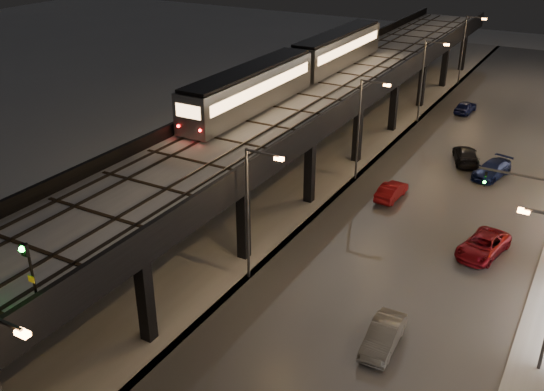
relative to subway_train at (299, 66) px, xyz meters
The scene contains 18 objects.
road_surface 18.02m from the subway_train, ahead, with size 17.00×120.00×0.06m, color #46474D.
under_viaduct_pavement 8.65m from the subway_train, ahead, with size 11.00×120.00×0.06m, color #9FA1A8.
elevated_viaduct 4.83m from the subway_train, 51.38° to the right, with size 9.00×100.00×6.30m.
viaduct_trackbed 4.35m from the subway_train, 50.32° to the right, with size 8.40×100.00×0.32m.
viaduct_parapet_streetside 7.61m from the subway_train, 23.47° to the right, with size 0.30×100.00×1.10m, color black.
viaduct_parapet_far 3.80m from the subway_train, 121.88° to the right, with size 0.30×100.00×1.10m, color black.
streetlight_left_1 23.61m from the subway_train, 69.83° to the right, with size 2.57×0.28×9.00m.
streetlight_left_2 9.51m from the subway_train, 26.21° to the right, with size 2.57×0.28×9.00m.
streetlight_left_3 16.47m from the subway_train, 60.08° to the left, with size 2.57×0.28×9.00m.
streetlight_left_4 33.17m from the subway_train, 75.85° to the left, with size 2.57×0.28×9.00m.
subway_train is the anchor object (origin of this frame).
rail_signal 37.25m from the subway_train, 80.10° to the right, with size 0.34×0.43×2.97m.
car_near_white 15.47m from the subway_train, 27.74° to the right, with size 1.42×4.06×1.34m, color maroon.
car_mid_dark 17.72m from the subway_train, 16.69° to the left, with size 2.05×5.03×1.46m, color black.
car_far_white 24.19m from the subway_train, 59.52° to the left, with size 1.65×4.11×1.40m, color #0B113B.
car_onc_silver 31.01m from the subway_train, 53.74° to the right, with size 1.50×4.31×1.42m, color #5B5C5E.
car_onc_dark 24.66m from the subway_train, 29.73° to the right, with size 2.33×5.06×1.41m, color maroon.
car_onc_white 19.82m from the subway_train, ahead, with size 1.97×4.85×1.41m, color #0C1540.
Camera 1 is at (17.00, -15.15, 21.90)m, focal length 40.00 mm.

